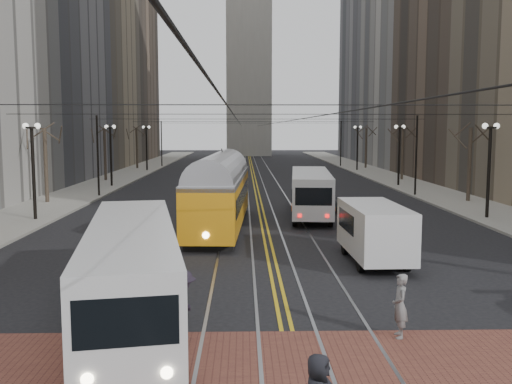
{
  "coord_description": "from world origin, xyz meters",
  "views": [
    {
      "loc": [
        -1.2,
        -16.12,
        5.57
      ],
      "look_at": [
        -0.68,
        6.77,
        3.0
      ],
      "focal_mm": 40.0,
      "sensor_mm": 36.0,
      "label": 1
    }
  ],
  "objects_px": {
    "cargo_van": "(374,234)",
    "pedestrian_b": "(400,306)",
    "streetcar": "(220,199)",
    "sedan_grey": "(324,200)",
    "pedestrian_d": "(183,305)",
    "sedan_silver": "(316,183)",
    "rear_bus": "(311,194)",
    "transit_bus": "(132,273)"
  },
  "relations": [
    {
      "from": "cargo_van",
      "to": "pedestrian_b",
      "type": "bearing_deg",
      "value": -99.62
    },
    {
      "from": "streetcar",
      "to": "sedan_grey",
      "type": "bearing_deg",
      "value": 48.47
    },
    {
      "from": "pedestrian_d",
      "to": "sedan_silver",
      "type": "bearing_deg",
      "value": -6.91
    },
    {
      "from": "sedan_silver",
      "to": "pedestrian_b",
      "type": "distance_m",
      "value": 35.92
    },
    {
      "from": "rear_bus",
      "to": "sedan_silver",
      "type": "relative_size",
      "value": 2.6
    },
    {
      "from": "streetcar",
      "to": "sedan_grey",
      "type": "distance_m",
      "value": 9.8
    },
    {
      "from": "transit_bus",
      "to": "rear_bus",
      "type": "relative_size",
      "value": 1.05
    },
    {
      "from": "cargo_van",
      "to": "pedestrian_d",
      "type": "relative_size",
      "value": 2.91
    },
    {
      "from": "streetcar",
      "to": "cargo_van",
      "type": "bearing_deg",
      "value": -48.29
    },
    {
      "from": "streetcar",
      "to": "pedestrian_d",
      "type": "height_order",
      "value": "streetcar"
    },
    {
      "from": "pedestrian_d",
      "to": "sedan_grey",
      "type": "bearing_deg",
      "value": -10.75
    },
    {
      "from": "rear_bus",
      "to": "sedan_grey",
      "type": "xyz_separation_m",
      "value": [
        1.23,
        2.47,
        -0.73
      ]
    },
    {
      "from": "pedestrian_b",
      "to": "rear_bus",
      "type": "bearing_deg",
      "value": -177.64
    },
    {
      "from": "streetcar",
      "to": "rear_bus",
      "type": "distance_m",
      "value": 7.19
    },
    {
      "from": "cargo_van",
      "to": "pedestrian_d",
      "type": "bearing_deg",
      "value": -130.32
    },
    {
      "from": "streetcar",
      "to": "cargo_van",
      "type": "distance_m",
      "value": 10.76
    },
    {
      "from": "transit_bus",
      "to": "sedan_silver",
      "type": "bearing_deg",
      "value": 64.23
    },
    {
      "from": "cargo_van",
      "to": "sedan_silver",
      "type": "bearing_deg",
      "value": 86.57
    },
    {
      "from": "pedestrian_b",
      "to": "pedestrian_d",
      "type": "bearing_deg",
      "value": -86.41
    },
    {
      "from": "streetcar",
      "to": "sedan_grey",
      "type": "xyz_separation_m",
      "value": [
        6.83,
        6.97,
        -0.95
      ]
    },
    {
      "from": "sedan_grey",
      "to": "cargo_van",
      "type": "bearing_deg",
      "value": -88.61
    },
    {
      "from": "rear_bus",
      "to": "pedestrian_b",
      "type": "xyz_separation_m",
      "value": [
        -0.14,
        -21.4,
        -0.53
      ]
    },
    {
      "from": "streetcar",
      "to": "pedestrian_d",
      "type": "relative_size",
      "value": 7.32
    },
    {
      "from": "sedan_silver",
      "to": "transit_bus",
      "type": "bearing_deg",
      "value": -113.8
    },
    {
      "from": "cargo_van",
      "to": "sedan_grey",
      "type": "bearing_deg",
      "value": 88.48
    },
    {
      "from": "sedan_silver",
      "to": "cargo_van",
      "type": "bearing_deg",
      "value": -100.25
    },
    {
      "from": "rear_bus",
      "to": "pedestrian_b",
      "type": "relative_size",
      "value": 6.23
    },
    {
      "from": "sedan_grey",
      "to": "transit_bus",
      "type": "bearing_deg",
      "value": -109.6
    },
    {
      "from": "transit_bus",
      "to": "rear_bus",
      "type": "xyz_separation_m",
      "value": [
        7.52,
        19.9,
        -0.01
      ]
    },
    {
      "from": "pedestrian_b",
      "to": "pedestrian_d",
      "type": "xyz_separation_m",
      "value": [
        -5.75,
        -0.09,
        0.08
      ]
    },
    {
      "from": "rear_bus",
      "to": "pedestrian_d",
      "type": "height_order",
      "value": "rear_bus"
    },
    {
      "from": "sedan_silver",
      "to": "streetcar",
      "type": "bearing_deg",
      "value": -120.41
    },
    {
      "from": "sedan_grey",
      "to": "pedestrian_b",
      "type": "bearing_deg",
      "value": -91.52
    },
    {
      "from": "streetcar",
      "to": "rear_bus",
      "type": "height_order",
      "value": "streetcar"
    },
    {
      "from": "transit_bus",
      "to": "pedestrian_d",
      "type": "xyz_separation_m",
      "value": [
        1.63,
        -1.59,
        -0.46
      ]
    },
    {
      "from": "streetcar",
      "to": "pedestrian_d",
      "type": "xyz_separation_m",
      "value": [
        -0.28,
        -16.99,
        -0.67
      ]
    },
    {
      "from": "pedestrian_b",
      "to": "pedestrian_d",
      "type": "relative_size",
      "value": 0.92
    },
    {
      "from": "streetcar",
      "to": "sedan_silver",
      "type": "relative_size",
      "value": 3.32
    },
    {
      "from": "transit_bus",
      "to": "cargo_van",
      "type": "xyz_separation_m",
      "value": [
        8.65,
        7.03,
        -0.2
      ]
    },
    {
      "from": "streetcar",
      "to": "cargo_van",
      "type": "height_order",
      "value": "streetcar"
    },
    {
      "from": "sedan_grey",
      "to": "pedestrian_d",
      "type": "relative_size",
      "value": 2.1
    },
    {
      "from": "sedan_silver",
      "to": "sedan_grey",
      "type": "bearing_deg",
      "value": -102.68
    }
  ]
}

